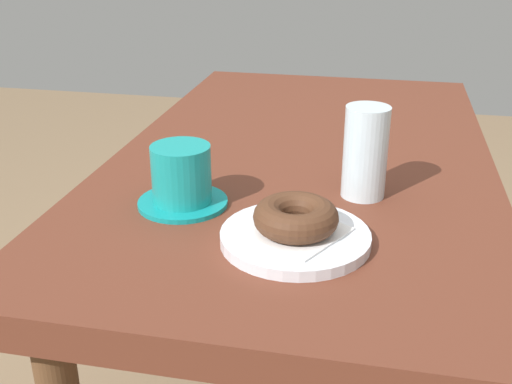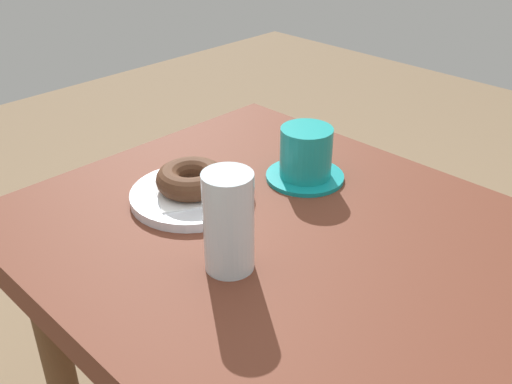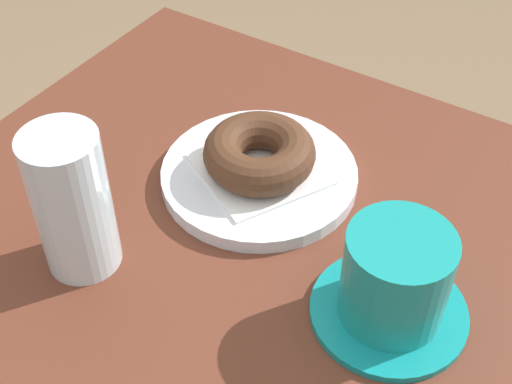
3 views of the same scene
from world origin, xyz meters
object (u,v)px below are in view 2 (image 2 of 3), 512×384
(plate_chocolate_ring, at_px, (192,195))
(coffee_cup, at_px, (306,155))
(donut_chocolate_ring, at_px, (191,179))
(water_glass, at_px, (229,222))

(plate_chocolate_ring, bearing_deg, coffee_cup, 65.50)
(donut_chocolate_ring, bearing_deg, coffee_cup, 65.50)
(water_glass, relative_size, coffee_cup, 1.05)
(plate_chocolate_ring, height_order, coffee_cup, coffee_cup)
(water_glass, bearing_deg, coffee_cup, 109.10)
(plate_chocolate_ring, height_order, donut_chocolate_ring, donut_chocolate_ring)
(plate_chocolate_ring, relative_size, coffee_cup, 1.48)
(water_glass, bearing_deg, donut_chocolate_ring, 155.52)
(plate_chocolate_ring, distance_m, coffee_cup, 0.20)
(water_glass, xyz_separation_m, coffee_cup, (-0.09, 0.26, -0.03))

